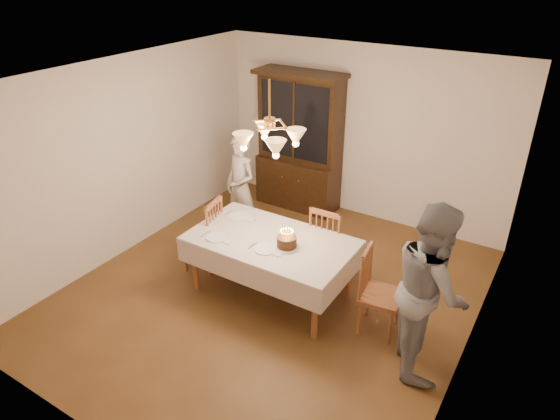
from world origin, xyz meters
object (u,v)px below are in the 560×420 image
Objects in this scene: chair_far_side at (330,245)px; elderly_woman at (241,187)px; birthday_cake at (287,242)px; dining_table at (271,245)px; china_hutch at (299,144)px.

elderly_woman reaches higher than chair_far_side.
dining_table is at bearing 168.07° from birthday_cake.
dining_table is 6.33× the size of birthday_cake.
chair_far_side is at bearing 8.36° from elderly_woman.
dining_table is 1.26× the size of elderly_woman.
dining_table is at bearing -120.13° from chair_far_side.
elderly_woman reaches higher than dining_table.
elderly_woman is at bearing 139.22° from dining_table.
china_hutch is 1.44× the size of elderly_woman.
china_hutch is at bearing 130.94° from chair_far_side.
dining_table is at bearing -67.73° from china_hutch.
chair_far_side is at bearing 77.58° from birthday_cake.
chair_far_side is 1.61m from elderly_woman.
china_hutch is (-0.92, 2.25, 0.36)m from dining_table.
chair_far_side is (1.34, -1.54, -0.60)m from china_hutch.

